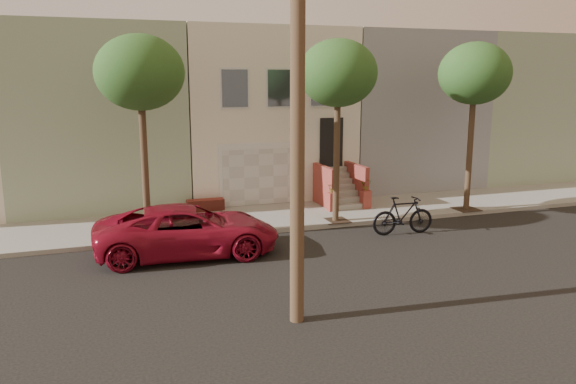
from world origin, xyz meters
name	(u,v)px	position (x,y,z in m)	size (l,w,h in m)	color
ground	(358,261)	(0.00, 0.00, 0.00)	(90.00, 90.00, 0.00)	black
sidewalk	(295,216)	(0.00, 5.35, 0.07)	(40.00, 3.70, 0.15)	gray
house_row	(253,111)	(0.00, 11.19, 3.64)	(33.10, 11.70, 7.00)	silver
tree_left	(140,74)	(-5.50, 3.90, 5.26)	(2.70, 2.57, 6.30)	#2D2116
tree_mid	(338,74)	(1.00, 3.90, 5.26)	(2.70, 2.57, 6.30)	#2D2116
tree_right	(475,75)	(6.50, 3.90, 5.26)	(2.70, 2.57, 6.30)	#2D2116
pickup_truck	(188,230)	(-4.50, 2.14, 0.74)	(2.47, 5.35, 1.49)	maroon
motorcycle	(403,215)	(2.63, 2.06, 0.65)	(0.61, 2.15, 1.29)	black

